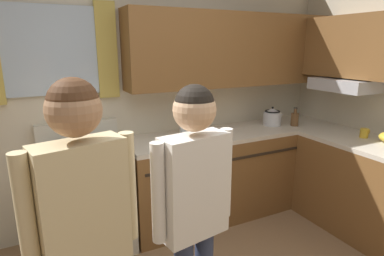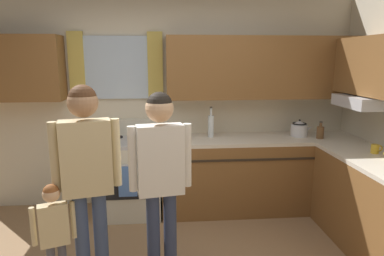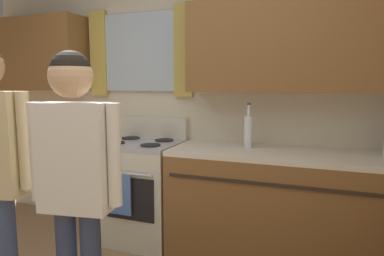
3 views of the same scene
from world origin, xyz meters
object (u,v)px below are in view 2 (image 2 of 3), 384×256
Objects in this scene: bottle_squat_brown at (320,132)px; mug_mustard_yellow at (375,149)px; stove_oven at (131,175)px; stovetop_kettle at (299,128)px; small_child at (54,229)px; bottle_tall_clear at (211,125)px; adult_in_plaid at (161,167)px; adult_holding_child at (87,166)px.

mug_mustard_yellow is (0.26, -0.66, -0.03)m from bottle_squat_brown.
stovetop_kettle is (2.04, 0.02, 0.53)m from stove_oven.
stove_oven is 2.66m from mug_mustard_yellow.
stovetop_kettle is at bearing 119.84° from mug_mustard_yellow.
small_child is (-2.46, -1.49, -0.41)m from stovetop_kettle.
small_child is (-0.43, -1.47, 0.12)m from stove_oven.
stove_oven reaches higher than small_child.
adult_in_plaid reaches higher than bottle_tall_clear.
stovetop_kettle is at bearing -2.39° from bottle_tall_clear.
stove_oven is 3.00× the size of bottle_tall_clear.
bottle_tall_clear reaches higher than small_child.
bottle_tall_clear is 3.05× the size of mug_mustard_yellow.
bottle_tall_clear is 0.39× the size of small_child.
stove_oven is 0.67× the size of adult_holding_child.
mug_mustard_yellow is at bearing -68.34° from bottle_squat_brown.
stovetop_kettle is (-0.46, 0.80, 0.05)m from mug_mustard_yellow.
mug_mustard_yellow is 0.08× the size of adult_in_plaid.
stovetop_kettle is 2.15m from adult_in_plaid.
stove_oven is 1.49m from adult_holding_child.
mug_mustard_yellow reaches higher than small_child.
bottle_squat_brown is at bearing -8.37° from bottle_tall_clear.
adult_holding_child reaches higher than stove_oven.
stove_oven is 1.53m from small_child.
bottle_tall_clear is at bearing 47.83° from small_child.
mug_mustard_yellow is 2.20m from adult_in_plaid.
small_child is (-0.80, -0.14, -0.41)m from adult_in_plaid.
adult_in_plaid is (0.55, 0.03, -0.04)m from adult_holding_child.
adult_holding_child reaches higher than mug_mustard_yellow.
mug_mustard_yellow is 0.07× the size of adult_holding_child.
small_child is at bearing -132.17° from bottle_tall_clear.
bottle_tall_clear reaches higher than bottle_squat_brown.
stovetop_kettle is at bearing 31.96° from adult_holding_child.
bottle_squat_brown is at bearing 27.20° from adult_holding_child.
stovetop_kettle reaches higher than bottle_squat_brown.
adult_holding_child reaches higher than bottle_tall_clear.
adult_holding_child reaches higher than adult_in_plaid.
mug_mustard_yellow is at bearing -60.16° from stovetop_kettle.
stove_oven is at bearing 162.70° from mug_mustard_yellow.
mug_mustard_yellow is at bearing -28.85° from bottle_tall_clear.
bottle_tall_clear is at bearing 177.61° from stovetop_kettle.
bottle_squat_brown is 0.75× the size of stovetop_kettle.
bottle_squat_brown is at bearing -35.76° from stovetop_kettle.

